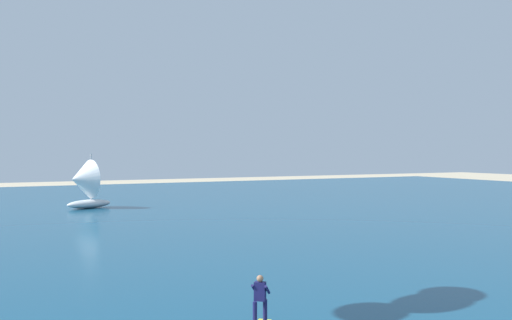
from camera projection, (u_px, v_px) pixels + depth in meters
ocean at (95, 215)px, 49.40m from camera, size 160.00×90.00×0.10m
kitesurfer at (258, 310)px, 17.43m from camera, size 1.73×1.83×1.67m
sailboat_outermost at (83, 183)px, 54.09m from camera, size 4.83×4.26×5.42m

